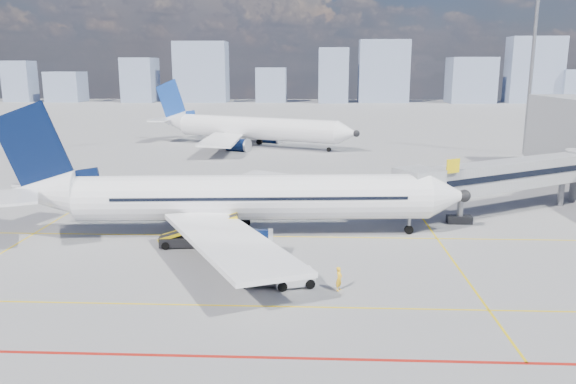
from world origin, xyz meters
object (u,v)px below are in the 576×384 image
at_px(cargo_dolly, 265,271).
at_px(ramp_worker, 339,279).
at_px(baggage_tug, 292,274).
at_px(second_aircraft, 248,128).
at_px(main_aircraft, 234,198).
at_px(belt_loader, 190,238).

relative_size(cargo_dolly, ramp_worker, 2.16).
bearing_deg(baggage_tug, cargo_dolly, 159.25).
bearing_deg(ramp_worker, second_aircraft, 37.18).
height_order(main_aircraft, ramp_worker, main_aircraft).
distance_m(main_aircraft, cargo_dolly, 11.63).
height_order(second_aircraft, ramp_worker, second_aircraft).
distance_m(main_aircraft, ramp_worker, 14.34).
bearing_deg(belt_loader, second_aircraft, 84.96).
height_order(baggage_tug, ramp_worker, baggage_tug).
relative_size(second_aircraft, baggage_tug, 13.79).
relative_size(main_aircraft, cargo_dolly, 11.52).
bearing_deg(main_aircraft, second_aircraft, 91.03).
relative_size(main_aircraft, second_aircraft, 1.01).
distance_m(baggage_tug, cargo_dolly, 1.72).
relative_size(second_aircraft, cargo_dolly, 11.43).
bearing_deg(second_aircraft, ramp_worker, -54.94).
height_order(cargo_dolly, ramp_worker, cargo_dolly).
xyz_separation_m(main_aircraft, ramp_worker, (8.22, -11.50, -2.44)).
height_order(main_aircraft, cargo_dolly, main_aircraft).
bearing_deg(main_aircraft, ramp_worker, -58.60).
xyz_separation_m(cargo_dolly, belt_loader, (-6.63, 7.85, -0.34)).
bearing_deg(second_aircraft, baggage_tug, -57.42).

